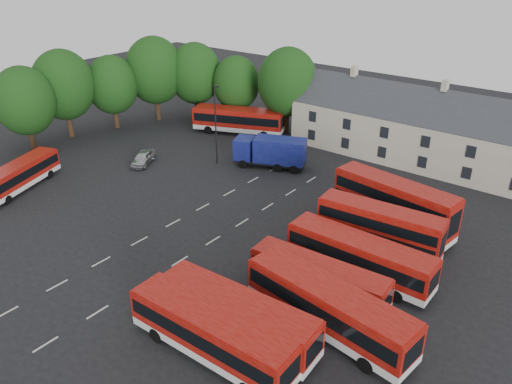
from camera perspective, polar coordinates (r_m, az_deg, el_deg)
ground at (r=45.83m, az=-11.27°, el=-4.48°), size 140.00×140.00×0.00m
lane_markings at (r=45.34m, az=-7.28°, el=-4.50°), size 5.15×33.80×0.01m
treeline at (r=69.87m, az=-11.30°, el=12.27°), size 29.92×32.59×12.01m
terrace_houses at (r=60.55m, az=19.97°, el=6.22°), size 35.70×7.13×10.06m
bus_row_a at (r=31.73m, az=-5.17°, el=-15.56°), size 11.60×2.98×3.26m
bus_row_b at (r=32.94m, az=-2.21°, el=-13.66°), size 11.50×3.25×3.21m
bus_row_c at (r=33.62m, az=8.30°, el=-12.69°), size 12.46×4.30×3.45m
bus_row_d at (r=36.60m, az=7.18°, el=-9.56°), size 10.46×3.07×2.92m
bus_row_e at (r=39.11m, az=11.75°, el=-6.99°), size 11.57×2.72×3.27m
bus_dd_south at (r=42.16m, az=13.90°, el=-3.92°), size 10.38×3.20×4.19m
bus_dd_north at (r=45.92m, az=15.49°, el=-1.14°), size 11.54×4.12×4.63m
bus_west at (r=57.54m, az=-25.45°, el=1.86°), size 5.77×10.25×2.86m
bus_north at (r=68.15m, az=-2.03°, el=8.38°), size 12.36×7.26×3.46m
box_truck at (r=57.23m, az=1.73°, el=4.71°), size 8.48×5.43×3.55m
silver_car at (r=60.01m, az=-12.78°, el=3.81°), size 3.50×4.71×1.49m
lime_car at (r=30.72m, az=1.22°, el=-20.73°), size 3.76×1.59×1.21m
lamppost at (r=57.40m, az=-4.62°, el=7.85°), size 0.65×0.34×9.30m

